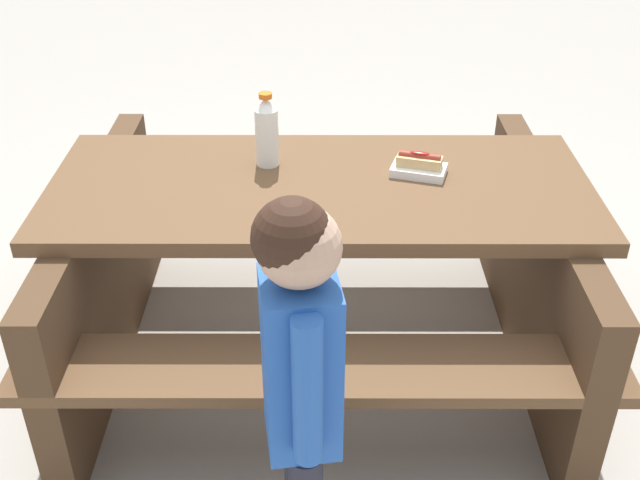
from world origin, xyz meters
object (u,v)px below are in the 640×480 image
object	(u,v)px
picnic_table	(320,259)
hotdog_tray	(419,166)
soda_bottle	(267,132)
child_in_coat	(300,367)

from	to	relation	value
picnic_table	hotdog_tray	size ratio (longest dim) A/B	11.69
picnic_table	hotdog_tray	xyz separation A→B (m)	(0.29, 0.17, 0.34)
picnic_table	soda_bottle	xyz separation A→B (m)	(-0.22, 0.07, 0.43)
picnic_table	soda_bottle	size ratio (longest dim) A/B	8.32
soda_bottle	child_in_coat	size ratio (longest dim) A/B	0.22
picnic_table	child_in_coat	bearing A→B (deg)	-73.60
picnic_table	soda_bottle	world-z (taller)	soda_bottle
soda_bottle	child_in_coat	world-z (taller)	child_in_coat
picnic_table	child_in_coat	xyz separation A→B (m)	(0.26, -0.89, 0.32)
picnic_table	child_in_coat	world-z (taller)	child_in_coat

